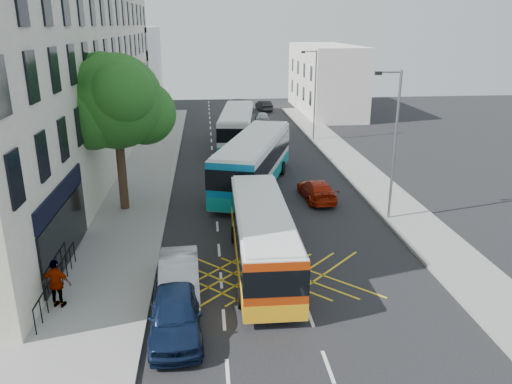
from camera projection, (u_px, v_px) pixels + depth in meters
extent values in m
plane|color=black|center=(328.00, 367.00, 15.86)|extent=(120.00, 120.00, 0.00)
cube|color=gray|center=(125.00, 209.00, 29.17)|extent=(5.00, 70.00, 0.15)
cube|color=gray|center=(390.00, 200.00, 30.69)|extent=(3.00, 70.00, 0.15)
cube|color=beige|center=(59.00, 81.00, 35.55)|extent=(8.00, 45.00, 13.00)
cube|color=black|center=(60.00, 195.00, 21.37)|extent=(0.12, 7.00, 0.90)
cube|color=black|center=(65.00, 233.00, 21.95)|extent=(0.12, 7.00, 2.60)
cube|color=silver|center=(124.00, 67.00, 64.79)|extent=(8.00, 20.00, 10.00)
cube|color=silver|center=(325.00, 79.00, 60.88)|extent=(6.00, 18.00, 8.00)
cylinder|color=#382619|center=(122.00, 172.00, 28.45)|extent=(0.50, 0.50, 4.40)
sphere|color=#1A5A19|center=(116.00, 101.00, 27.17)|extent=(5.20, 5.20, 5.20)
sphere|color=#1A5A19|center=(144.00, 113.00, 28.31)|extent=(3.60, 3.60, 3.60)
sphere|color=#1A5A19|center=(92.00, 115.00, 26.68)|extent=(3.80, 3.80, 3.80)
sphere|color=#1A5A19|center=(122.00, 93.00, 25.81)|extent=(3.40, 3.40, 3.40)
sphere|color=#1A5A19|center=(103.00, 81.00, 27.81)|extent=(3.20, 3.20, 3.20)
cylinder|color=slate|center=(395.00, 147.00, 26.45)|extent=(0.14, 0.14, 8.00)
cylinder|color=slate|center=(390.00, 72.00, 25.14)|extent=(1.20, 0.10, 0.10)
cube|color=black|center=(378.00, 73.00, 25.10)|extent=(0.35, 0.15, 0.18)
cylinder|color=slate|center=(315.00, 96.00, 45.30)|extent=(0.14, 0.14, 8.00)
cylinder|color=slate|center=(310.00, 51.00, 44.00)|extent=(1.20, 0.10, 0.10)
cube|color=black|center=(303.00, 52.00, 43.96)|extent=(0.35, 0.15, 0.18)
cube|color=silver|center=(262.00, 235.00, 21.97)|extent=(2.40, 10.01, 2.41)
cube|color=silver|center=(262.00, 209.00, 21.57)|extent=(2.21, 9.81, 0.11)
cube|color=black|center=(262.00, 228.00, 21.86)|extent=(2.46, 10.08, 1.00)
cube|color=#FFAB15|center=(262.00, 252.00, 22.24)|extent=(2.45, 10.07, 0.68)
cube|color=#B33309|center=(276.00, 292.00, 17.28)|extent=(2.31, 0.13, 2.27)
cube|color=#FF0C0C|center=(251.00, 309.00, 17.40)|extent=(0.25, 0.06, 0.25)
cube|color=#FF0C0C|center=(301.00, 307.00, 17.54)|extent=(0.25, 0.06, 0.25)
cylinder|color=black|center=(234.00, 235.00, 24.80)|extent=(0.26, 0.82, 0.82)
cylinder|color=black|center=(279.00, 233.00, 24.99)|extent=(0.26, 0.82, 0.82)
cylinder|color=black|center=(241.00, 298.00, 19.06)|extent=(0.26, 0.82, 0.82)
cylinder|color=black|center=(300.00, 295.00, 19.25)|extent=(0.26, 0.82, 0.82)
cube|color=silver|center=(254.00, 161.00, 32.77)|extent=(6.34, 12.24, 2.89)
cube|color=silver|center=(254.00, 138.00, 32.29)|extent=(6.06, 11.95, 0.13)
cube|color=black|center=(254.00, 155.00, 32.64)|extent=(6.41, 12.32, 1.20)
cube|color=#0B8C85|center=(254.00, 175.00, 33.10)|extent=(6.40, 12.31, 0.82)
cube|color=#0C709F|center=(230.00, 188.00, 27.25)|extent=(2.66, 0.96, 2.73)
cube|color=#FF0C0C|center=(211.00, 200.00, 27.71)|extent=(0.26, 0.14, 0.25)
cube|color=#FF0C0C|center=(250.00, 203.00, 27.25)|extent=(0.26, 0.14, 0.25)
cylinder|color=black|center=(246.00, 166.00, 36.51)|extent=(0.60, 1.03, 0.98)
cylinder|color=black|center=(282.00, 168.00, 35.95)|extent=(0.60, 1.03, 0.98)
cylinder|color=black|center=(217.00, 198.00, 29.75)|extent=(0.60, 1.03, 0.98)
cylinder|color=black|center=(261.00, 201.00, 29.19)|extent=(0.60, 1.03, 0.98)
cube|color=silver|center=(237.00, 127.00, 44.23)|extent=(3.87, 11.52, 2.72)
cube|color=silver|center=(237.00, 111.00, 43.77)|extent=(3.64, 11.27, 0.12)
cube|color=black|center=(237.00, 122.00, 44.10)|extent=(3.94, 11.58, 1.13)
cube|color=#0D92A4|center=(237.00, 137.00, 44.53)|extent=(3.93, 11.57, 0.77)
cube|color=white|center=(233.00, 140.00, 38.90)|extent=(2.60, 0.41, 2.57)
cube|color=#FF0C0C|center=(220.00, 149.00, 39.13)|extent=(0.26, 0.09, 0.25)
cube|color=#FF0C0C|center=(247.00, 149.00, 39.10)|extent=(0.26, 0.09, 0.25)
cylinder|color=black|center=(226.00, 133.00, 47.57)|extent=(0.39, 0.95, 0.92)
cylinder|color=black|center=(252.00, 133.00, 47.52)|extent=(0.39, 0.95, 0.92)
cylinder|color=black|center=(219.00, 151.00, 41.05)|extent=(0.39, 0.95, 0.92)
cylinder|color=black|center=(250.00, 151.00, 41.01)|extent=(0.39, 0.95, 0.92)
imported|color=#0D1A37|center=(175.00, 313.00, 17.38)|extent=(2.04, 4.62, 1.55)
imported|color=#B1B2B9|center=(179.00, 276.00, 19.99)|extent=(1.77, 4.58, 1.49)
imported|color=#9D1B06|center=(317.00, 190.00, 30.83)|extent=(1.96, 4.34, 1.23)
imported|color=#45484E|center=(239.00, 114.00, 56.54)|extent=(2.75, 5.22, 1.40)
imported|color=#B5B6BD|center=(262.00, 117.00, 54.66)|extent=(1.66, 3.77, 1.26)
imported|color=black|center=(264.00, 106.00, 62.48)|extent=(1.89, 4.07, 1.29)
imported|color=gray|center=(57.00, 284.00, 18.69)|extent=(1.21, 0.72, 1.93)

